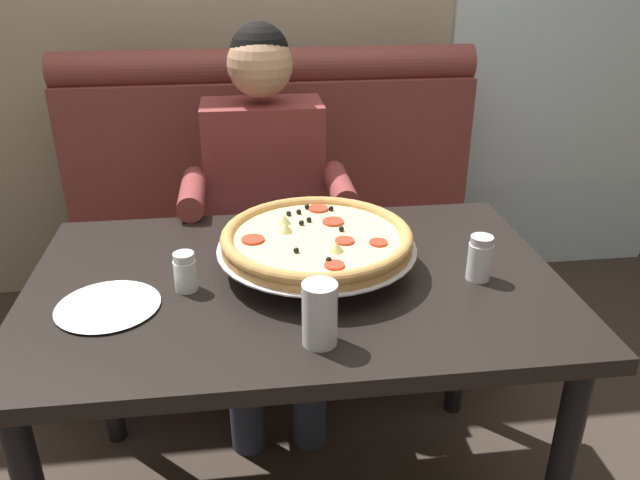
{
  "coord_description": "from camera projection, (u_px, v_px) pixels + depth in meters",
  "views": [
    {
      "loc": [
        -0.11,
        -1.35,
        1.5
      ],
      "look_at": [
        0.06,
        0.03,
        0.84
      ],
      "focal_mm": 35.51,
      "sensor_mm": 36.0,
      "label": 1
    }
  ],
  "objects": [
    {
      "name": "diner_main",
      "position": [
        266.0,
        202.0,
        2.11
      ],
      "size": [
        0.54,
        0.64,
        1.27
      ],
      "color": "#2D3342",
      "rests_on": "ground_plane"
    },
    {
      "name": "plate_near_left",
      "position": [
        108.0,
        304.0,
        1.42
      ],
      "size": [
        0.23,
        0.23,
        0.02
      ],
      "color": "white",
      "rests_on": "dining_table"
    },
    {
      "name": "pizza",
      "position": [
        317.0,
        239.0,
        1.56
      ],
      "size": [
        0.49,
        0.49,
        0.11
      ],
      "color": "silver",
      "rests_on": "dining_table"
    },
    {
      "name": "booth_bench",
      "position": [
        277.0,
        249.0,
        2.49
      ],
      "size": [
        1.63,
        0.78,
        1.13
      ],
      "color": "brown",
      "rests_on": "ground_plane"
    },
    {
      "name": "shaker_oregano",
      "position": [
        185.0,
        274.0,
        1.48
      ],
      "size": [
        0.05,
        0.05,
        0.1
      ],
      "color": "white",
      "rests_on": "dining_table"
    },
    {
      "name": "dining_table",
      "position": [
        296.0,
        310.0,
        1.59
      ],
      "size": [
        1.29,
        0.83,
        0.76
      ],
      "color": "black",
      "rests_on": "ground_plane"
    },
    {
      "name": "drinking_glass",
      "position": [
        320.0,
        318.0,
        1.27
      ],
      "size": [
        0.07,
        0.07,
        0.14
      ],
      "color": "silver",
      "rests_on": "dining_table"
    },
    {
      "name": "patio_chair",
      "position": [
        504.0,
        120.0,
        3.78
      ],
      "size": [
        0.43,
        0.43,
        0.86
      ],
      "color": "black",
      "rests_on": "ground_plane"
    },
    {
      "name": "shaker_parmesan",
      "position": [
        479.0,
        261.0,
        1.52
      ],
      "size": [
        0.06,
        0.06,
        0.11
      ],
      "color": "white",
      "rests_on": "dining_table"
    }
  ]
}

